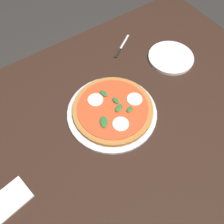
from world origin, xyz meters
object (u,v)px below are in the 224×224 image
pizza (113,109)px  knife (120,49)px  serving_tray (112,113)px  plate_white (171,58)px  napkin (9,200)px  dining_table (110,133)px

pizza → knife: size_ratio=2.13×
serving_tray → pizza: (0.01, 0.00, 0.02)m
plate_white → napkin: size_ratio=1.56×
plate_white → dining_table: bearing=-163.2°
dining_table → knife: bearing=49.2°
pizza → napkin: size_ratio=2.38×
dining_table → plate_white: bearing=16.8°
plate_white → napkin: (-0.84, -0.18, -0.00)m
knife → plate_white: bearing=-49.2°
dining_table → napkin: bearing=-173.0°
knife → dining_table: bearing=-130.8°
plate_white → knife: (-0.15, 0.18, -0.00)m
pizza → plate_white: bearing=13.4°
pizza → napkin: 0.47m
serving_tray → plate_white: bearing=13.5°
dining_table → napkin: napkin is taller
pizza → plate_white: size_ratio=1.52×
serving_tray → napkin: serving_tray is taller
dining_table → serving_tray: 0.10m
serving_tray → napkin: 0.46m
plate_white → napkin: bearing=-168.0°
napkin → knife: bearing=27.3°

